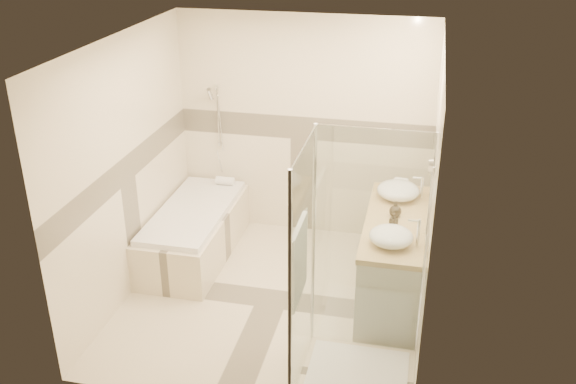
% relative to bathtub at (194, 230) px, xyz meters
% --- Properties ---
extents(room, '(2.82, 3.02, 2.52)m').
position_rel_bathtub_xyz_m(room, '(1.08, -0.64, 0.95)').
color(room, beige).
rests_on(room, ground).
extents(bathtub, '(0.75, 1.70, 0.56)m').
position_rel_bathtub_xyz_m(bathtub, '(0.00, 0.00, 0.00)').
color(bathtub, beige).
rests_on(bathtub, ground).
extents(vanity, '(0.58, 1.62, 0.85)m').
position_rel_bathtub_xyz_m(vanity, '(2.15, -0.35, 0.12)').
color(vanity, silver).
rests_on(vanity, ground).
extents(shower_enclosure, '(0.96, 0.93, 2.04)m').
position_rel_bathtub_xyz_m(shower_enclosure, '(1.86, -1.62, 0.20)').
color(shower_enclosure, beige).
rests_on(shower_enclosure, ground).
extents(vessel_sink_near, '(0.42, 0.42, 0.17)m').
position_rel_bathtub_xyz_m(vessel_sink_near, '(2.13, 0.12, 0.63)').
color(vessel_sink_near, white).
rests_on(vessel_sink_near, vanity).
extents(vessel_sink_far, '(0.38, 0.38, 0.15)m').
position_rel_bathtub_xyz_m(vessel_sink_far, '(2.13, -0.83, 0.62)').
color(vessel_sink_far, white).
rests_on(vessel_sink_far, vanity).
extents(faucet_near, '(0.10, 0.03, 0.25)m').
position_rel_bathtub_xyz_m(faucet_near, '(2.35, 0.12, 0.69)').
color(faucet_near, silver).
rests_on(faucet_near, vanity).
extents(faucet_far, '(0.11, 0.03, 0.26)m').
position_rel_bathtub_xyz_m(faucet_far, '(2.35, -0.83, 0.70)').
color(faucet_far, silver).
rests_on(faucet_far, vanity).
extents(amenity_bottle_a, '(0.08, 0.08, 0.14)m').
position_rel_bathtub_xyz_m(amenity_bottle_a, '(2.13, -0.52, 0.61)').
color(amenity_bottle_a, black).
rests_on(amenity_bottle_a, vanity).
extents(amenity_bottle_b, '(0.13, 0.13, 0.15)m').
position_rel_bathtub_xyz_m(amenity_bottle_b, '(2.13, -0.29, 0.62)').
color(amenity_bottle_b, black).
rests_on(amenity_bottle_b, vanity).
extents(folded_towels, '(0.17, 0.25, 0.08)m').
position_rel_bathtub_xyz_m(folded_towels, '(2.13, 0.35, 0.58)').
color(folded_towels, white).
rests_on(folded_towels, vanity).
extents(rolled_towel, '(0.21, 0.09, 0.09)m').
position_rel_bathtub_xyz_m(rolled_towel, '(0.15, 0.67, 0.30)').
color(rolled_towel, white).
rests_on(rolled_towel, bathtub).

